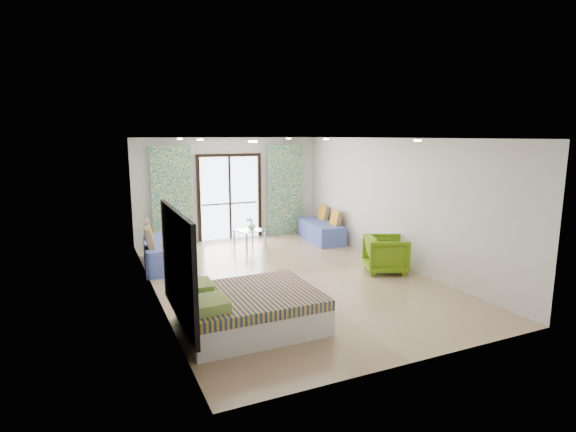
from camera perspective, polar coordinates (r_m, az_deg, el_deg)
name	(u,v)px	position (r m, az deg, el deg)	size (l,w,h in m)	color
floor	(287,277)	(8.95, -0.15, -7.71)	(5.00, 7.50, 0.01)	#987B5B
ceiling	(287,138)	(8.51, -0.16, 9.86)	(5.00, 7.50, 0.01)	silver
wall_back	(229,189)	(12.11, -7.46, 3.47)	(5.00, 0.01, 2.70)	silver
wall_front	(418,256)	(5.50, 16.14, -4.96)	(5.00, 0.01, 2.70)	silver
wall_left	(153,219)	(7.95, -16.81, -0.39)	(0.01, 7.50, 2.70)	silver
wall_right	(393,202)	(9.91, 13.16, 1.80)	(0.01, 7.50, 2.70)	silver
balcony_door	(230,192)	(12.10, -7.41, 3.02)	(1.76, 0.08, 2.28)	black
balcony_rail	(230,203)	(12.15, -7.39, 1.59)	(1.52, 0.03, 0.04)	#595451
curtain_left	(172,196)	(11.60, -14.54, 2.43)	(1.00, 0.10, 2.50)	white
curtain_right	(285,190)	(12.50, -0.39, 3.30)	(1.00, 0.10, 2.50)	white
downlight_a	(253,141)	(6.13, -4.48, 9.42)	(0.12, 0.12, 0.02)	#FFE0B2
downlight_b	(418,141)	(7.56, 16.16, 9.19)	(0.12, 0.12, 0.02)	#FFE0B2
downlight_c	(200,140)	(9.01, -11.10, 9.50)	(0.12, 0.12, 0.02)	#FFE0B2
downlight_d	(326,139)	(10.04, 4.87, 9.70)	(0.12, 0.12, 0.02)	#FFE0B2
downlight_e	(180,139)	(10.97, -13.56, 9.49)	(0.12, 0.12, 0.02)	#FFE0B2
downlight_f	(289,139)	(11.83, 0.07, 9.80)	(0.12, 0.12, 0.02)	#FFE0B2
headboard	(178,266)	(6.16, -13.83, -6.14)	(0.06, 2.10, 1.50)	black
switch_plate	(162,245)	(7.35, -15.73, -3.57)	(0.02, 0.10, 0.10)	silver
bed	(249,309)	(6.64, -5.00, -11.71)	(1.92, 1.57, 0.66)	silver
daybed_left	(162,252)	(9.99, -15.74, -4.44)	(0.92, 1.97, 0.94)	#4558A5
daybed_right	(321,230)	(11.93, 4.27, -1.84)	(0.87, 1.82, 0.87)	#4558A5
coffee_table	(250,232)	(11.29, -4.91, -1.98)	(0.78, 0.78, 0.74)	silver
vase	(252,226)	(11.28, -4.63, -1.23)	(0.20, 0.21, 0.20)	white
armchair	(386,252)	(9.35, 12.32, -4.55)	(0.79, 0.74, 0.82)	#5E8C12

